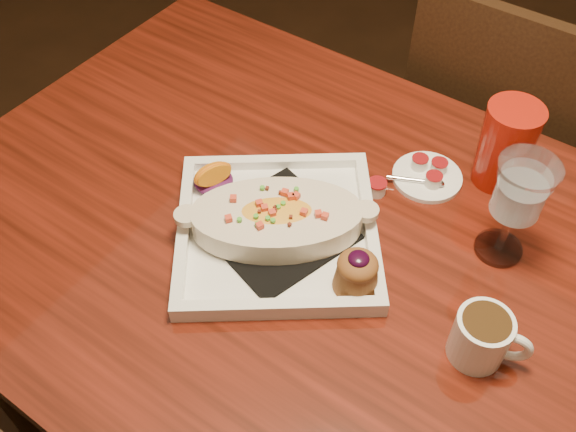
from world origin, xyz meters
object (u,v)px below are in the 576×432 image
Objects in this scene: chair_far at (496,153)px; plate at (281,226)px; table at (364,306)px; red_tumbler at (505,146)px; saucer at (427,175)px; coffee_mug at (483,337)px; goblet at (520,194)px.

chair_far is 2.14× the size of plate.
table is at bearing -27.19° from plate.
red_tumbler is at bearing 75.47° from table.
saucer is at bearing 87.20° from chair_far.
red_tumbler reaches higher than coffee_mug.
table is 9.77× the size of red_tumbler.
chair_far is 6.06× the size of red_tumbler.
red_tumbler is at bearing 94.32° from coffee_mug.
coffee_mug is 0.58× the size of goblet.
saucer is (-0.21, 0.26, -0.03)m from coffee_mug.
red_tumbler is at bearing 102.66° from chair_far.
saucer is at bearing 26.28° from plate.
table is at bearing 154.65° from coffee_mug.
saucer is at bearing -145.18° from red_tumbler.
chair_far is at bearing 40.56° from plate.
coffee_mug is at bearing -10.59° from table.
goblet is (0.14, 0.15, 0.22)m from table.
coffee_mug is 0.90× the size of saucer.
saucer is (-0.16, 0.07, -0.12)m from goblet.
table is 0.20m from plate.
plate is 3.64× the size of saucer.
goblet is at bearing 89.32° from coffee_mug.
red_tumbler is (-0.11, 0.33, 0.03)m from coffee_mug.
chair_far is 0.48m from saucer.
plate is at bearing 163.45° from coffee_mug.
goblet is (0.14, -0.48, 0.37)m from chair_far.
coffee_mug is 0.21m from goblet.
chair_far is at bearing 91.11° from coffee_mug.
coffee_mug is at bearing -75.92° from goblet.
goblet is at bearing -5.48° from plate.
goblet is at bearing 46.71° from table.
chair_far is (-0.00, 0.63, -0.15)m from table.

